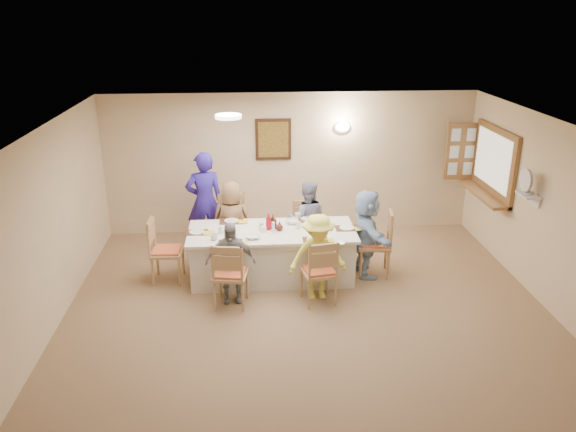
{
  "coord_description": "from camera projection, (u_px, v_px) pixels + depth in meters",
  "views": [
    {
      "loc": [
        -0.77,
        -6.09,
        3.86
      ],
      "look_at": [
        -0.2,
        1.4,
        1.05
      ],
      "focal_mm": 35.0,
      "sensor_mm": 36.0,
      "label": 1
    }
  ],
  "objects": [
    {
      "name": "diner_back_right",
      "position": [
        307.0,
        220.0,
        8.99
      ],
      "size": [
        0.72,
        0.6,
        1.3
      ],
      "primitive_type": "imported",
      "rotation": [
        0.0,
        0.0,
        3.05
      ],
      "color": "gray",
      "rests_on": "ground"
    },
    {
      "name": "dining_table",
      "position": [
        272.0,
        254.0,
        8.41
      ],
      "size": [
        2.47,
        1.04,
        0.76
      ],
      "primitive_type": "cube",
      "color": "beige",
      "rests_on": "ground"
    },
    {
      "name": "plate_bl",
      "position": [
        231.0,
        221.0,
        8.62
      ],
      "size": [
        0.22,
        0.22,
        0.01
      ],
      "primitive_type": "cylinder",
      "color": "white",
      "rests_on": "dining_table"
    },
    {
      "name": "chair_back_right",
      "position": [
        306.0,
        229.0,
        9.17
      ],
      "size": [
        0.47,
        0.47,
        0.89
      ],
      "primitive_type": null,
      "rotation": [
        0.0,
        0.0,
        0.11
      ],
      "color": "tan",
      "rests_on": "ground"
    },
    {
      "name": "placemat_bl",
      "position": [
        231.0,
        221.0,
        8.62
      ],
      "size": [
        0.37,
        0.27,
        0.01
      ],
      "primitive_type": "cube",
      "color": "#472B19",
      "rests_on": "dining_table"
    },
    {
      "name": "placemat_re",
      "position": [
        347.0,
        228.0,
        8.35
      ],
      "size": [
        0.34,
        0.25,
        0.01
      ],
      "primitive_type": "cube",
      "color": "#472B19",
      "rests_on": "dining_table"
    },
    {
      "name": "napkin_fr",
      "position": [
        329.0,
        241.0,
        7.88
      ],
      "size": [
        0.15,
        0.15,
        0.01
      ],
      "primitive_type": "cube",
      "color": "yellow",
      "rests_on": "dining_table"
    },
    {
      "name": "condiment_brown",
      "position": [
        273.0,
        221.0,
        8.32
      ],
      "size": [
        0.13,
        0.13,
        0.21
      ],
      "primitive_type": "imported",
      "rotation": [
        0.0,
        0.0,
        0.2
      ],
      "color": "#4E1C15",
      "rests_on": "dining_table"
    },
    {
      "name": "teacup_a",
      "position": [
        214.0,
        237.0,
        7.94
      ],
      "size": [
        0.15,
        0.15,
        0.08
      ],
      "primitive_type": "imported",
      "rotation": [
        0.0,
        0.0,
        -0.24
      ],
      "color": "white",
      "rests_on": "dining_table"
    },
    {
      "name": "napkin_br",
      "position": [
        321.0,
        220.0,
        8.67
      ],
      "size": [
        0.13,
        0.13,
        0.01
      ],
      "primitive_type": "cube",
      "color": "yellow",
      "rests_on": "dining_table"
    },
    {
      "name": "fan_shelf",
      "position": [
        528.0,
        195.0,
        7.8
      ],
      "size": [
        0.22,
        0.36,
        0.03
      ],
      "primitive_type": "cube",
      "color": "white",
      "rests_on": "room_walls"
    },
    {
      "name": "placemat_le",
      "position": [
        197.0,
        232.0,
        8.19
      ],
      "size": [
        0.32,
        0.24,
        0.01
      ],
      "primitive_type": "cube",
      "color": "#472B19",
      "rests_on": "dining_table"
    },
    {
      "name": "condiment_ketchup",
      "position": [
        269.0,
        222.0,
        8.27
      ],
      "size": [
        0.17,
        0.17,
        0.25
      ],
      "primitive_type": "imported",
      "rotation": [
        0.0,
        0.0,
        -0.41
      ],
      "color": "#AA0E1D",
      "rests_on": "dining_table"
    },
    {
      "name": "diner_front_right",
      "position": [
        318.0,
        257.0,
        7.73
      ],
      "size": [
        0.88,
        0.59,
        1.24
      ],
      "primitive_type": "imported",
      "rotation": [
        0.0,
        0.0,
        0.08
      ],
      "color": "#FCF95D",
      "rests_on": "ground"
    },
    {
      "name": "plate_re",
      "position": [
        347.0,
        228.0,
        8.35
      ],
      "size": [
        0.22,
        0.22,
        0.01
      ],
      "primitive_type": "cylinder",
      "color": "white",
      "rests_on": "dining_table"
    },
    {
      "name": "desk_fan",
      "position": [
        528.0,
        185.0,
        7.75
      ],
      "size": [
        0.3,
        0.3,
        0.28
      ],
      "primitive_type": null,
      "color": "#A5A5A8",
      "rests_on": "fan_shelf"
    },
    {
      "name": "chair_front_left",
      "position": [
        231.0,
        273.0,
        7.58
      ],
      "size": [
        0.53,
        0.53,
        0.96
      ],
      "primitive_type": null,
      "rotation": [
        0.0,
        0.0,
        2.98
      ],
      "color": "tan",
      "rests_on": "ground"
    },
    {
      "name": "drinking_glass",
      "position": [
        261.0,
        226.0,
        8.29
      ],
      "size": [
        0.07,
        0.07,
        0.1
      ],
      "primitive_type": "cylinder",
      "color": "silver",
      "rests_on": "dining_table"
    },
    {
      "name": "chair_back_left",
      "position": [
        232.0,
        227.0,
        9.06
      ],
      "size": [
        0.5,
        0.5,
        1.02
      ],
      "primitive_type": null,
      "rotation": [
        0.0,
        0.0,
        0.03
      ],
      "color": "tan",
      "rests_on": "ground"
    },
    {
      "name": "bowl_b",
      "position": [
        292.0,
        222.0,
        8.53
      ],
      "size": [
        0.31,
        0.31,
        0.06
      ],
      "primitive_type": "imported",
      "rotation": [
        0.0,
        0.0,
        -0.3
      ],
      "color": "white",
      "rests_on": "dining_table"
    },
    {
      "name": "chair_left_end",
      "position": [
        167.0,
        250.0,
        8.26
      ],
      "size": [
        0.49,
        0.49,
        0.99
      ],
      "primitive_type": null,
      "rotation": [
        0.0,
        0.0,
        1.53
      ],
      "color": "tan",
      "rests_on": "ground"
    },
    {
      "name": "plate_br",
      "position": [
        309.0,
        219.0,
        8.7
      ],
      "size": [
        0.24,
        0.24,
        0.02
      ],
      "primitive_type": "cylinder",
      "color": "white",
      "rests_on": "dining_table"
    },
    {
      "name": "bowl_a",
      "position": [
        253.0,
        237.0,
        7.98
      ],
      "size": [
        0.24,
        0.24,
        0.05
      ],
      "primitive_type": "imported",
      "rotation": [
        0.0,
        0.0,
        0.08
      ],
      "color": "white",
      "rests_on": "dining_table"
    },
    {
      "name": "chair_front_right",
      "position": [
        319.0,
        270.0,
        7.67
      ],
      "size": [
        0.53,
        0.53,
        0.96
      ],
      "primitive_type": null,
      "rotation": [
        0.0,
        0.0,
        3.32
      ],
      "color": "tan",
      "rests_on": "ground"
    },
    {
      "name": "condiment_malt",
      "position": [
        279.0,
        226.0,
        8.25
      ],
      "size": [
        0.11,
        0.11,
        0.14
      ],
      "primitive_type": "imported",
      "rotation": [
        0.0,
        0.0,
        -0.01
      ],
      "color": "#4E1C15",
      "rests_on": "dining_table"
    },
    {
      "name": "diner_front_left",
      "position": [
        230.0,
        262.0,
        7.66
      ],
      "size": [
        0.71,
        0.34,
        1.17
      ],
      "primitive_type": "imported",
      "rotation": [
        0.0,
        0.0,
        0.04
      ],
      "color": "gray",
      "rests_on": "ground"
    },
    {
      "name": "caregiver",
      "position": [
        205.0,
        202.0,
        9.24
      ],
      "size": [
        0.76,
        0.63,
        1.68
      ],
      "primitive_type": "imported",
      "rotation": [
        0.0,
        0.0,
        3.33
      ],
      "color": "#2E209D",
      "rests_on": "ground"
    },
    {
      "name": "napkin_le",
      "position": [
        209.0,
        233.0,
        8.16
      ],
      "size": [
        0.15,
        0.15,
        0.01
      ],
      "primitive_type": "cube",
      "color": "yellow",
      "rests_on": "dining_table"
    },
    {
      "name": "chair_right_end",
      "position": [
        374.0,
        243.0,
        8.47
      ],
      "size": [
        0.56,
        0.56,
        1.03
      ],
      "primitive_type": null,
      "rotation": [
        0.0,
        0.0,
        -1.72
      ],
      "color": "tan",
      "rests_on": "ground"
    },
    {
      "name": "diner_right_end",
      "position": [
        366.0,
        233.0,
        8.4
      ],
      "size": [
        1.33,
        0.63,
        1.35
      ],
      "primitive_type": "imported",
      "rotation": [
        0.0,
        0.0,
        1.66
      ],
      "color": "#9EBFE5",
      "rests_on": "ground"
    },
    {
      "name": "placemat_br",
      "position": [
        309.0,
        219.0,
        8.71
      ],
      "size": [
        0.38,
        0.28,
        0.01
      ],
      "primitive_type": "cube",
      "color": "#472B19",
      "rests_on": "dining_table"
    },
    {
      "name": "plate_fr",
      "position": [
        316.0,
        240.0,
        7.92
      ],
      "size": [
        0.25,
        0.25,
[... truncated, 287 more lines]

